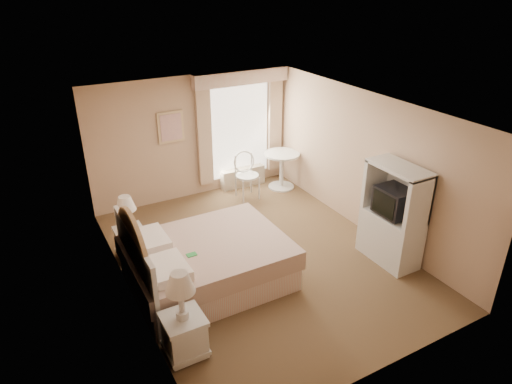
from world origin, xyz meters
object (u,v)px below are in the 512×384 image
cafe_chair (246,171)px  bed (201,263)px  nightstand_near (183,325)px  armoire (392,222)px  nightstand_far (130,235)px  round_table (282,165)px

cafe_chair → bed: bearing=-128.3°
bed → nightstand_near: 1.40m
cafe_chair → armoire: armoire is taller
nightstand_far → nightstand_near: bearing=-90.0°
bed → round_table: bed is taller
round_table → armoire: size_ratio=0.48×
cafe_chair → armoire: 3.31m
bed → cafe_chair: (1.98, 2.33, 0.18)m
bed → round_table: (2.86, 2.35, 0.15)m
bed → round_table: 3.71m
bed → armoire: bearing=-16.1°
round_table → cafe_chair: 0.88m
nightstand_far → round_table: (3.59, 1.11, 0.12)m
armoire → cafe_chair: bearing=106.5°
nightstand_near → armoire: 3.68m
round_table → armoire: 3.20m
bed → nightstand_near: bearing=-121.5°
nightstand_near → nightstand_far: nightstand_near is taller
bed → armoire: (2.92, -0.84, 0.30)m
armoire → bed: bearing=163.9°
bed → armoire: 3.06m
armoire → nightstand_far: bearing=150.3°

